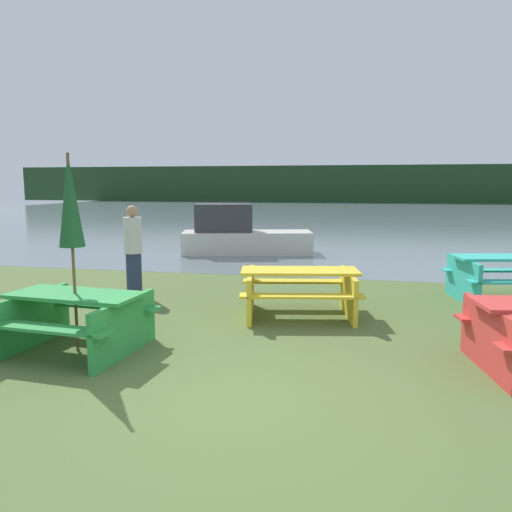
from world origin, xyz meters
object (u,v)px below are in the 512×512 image
at_px(picnic_table_green, 76,316).
at_px(picnic_table_teal, 506,274).
at_px(picnic_table_yellow, 299,287).
at_px(boat, 241,236).
at_px(person, 133,250).
at_px(umbrella_darkgreen, 70,202).

relative_size(picnic_table_green, picnic_table_teal, 0.85).
xyz_separation_m(picnic_table_yellow, picnic_table_teal, (3.41, 1.69, 0.03)).
bearing_deg(boat, person, -109.65).
xyz_separation_m(picnic_table_yellow, boat, (-2.55, 6.60, 0.08)).
xyz_separation_m(picnic_table_green, picnic_table_yellow, (2.48, 2.22, 0.01)).
height_order(umbrella_darkgreen, person, umbrella_darkgreen).
bearing_deg(picnic_table_yellow, boat, 111.09).
distance_m(umbrella_darkgreen, person, 3.31).
distance_m(picnic_table_yellow, umbrella_darkgreen, 3.60).
height_order(picnic_table_green, person, person).
distance_m(picnic_table_teal, boat, 7.72).
distance_m(umbrella_darkgreen, boat, 8.91).
relative_size(picnic_table_green, boat, 0.44).
bearing_deg(boat, picnic_table_green, -102.86).
distance_m(picnic_table_green, person, 3.18).
bearing_deg(picnic_table_teal, boat, 140.52).
xyz_separation_m(picnic_table_teal, umbrella_darkgreen, (-5.89, -3.91, 1.35)).
bearing_deg(picnic_table_green, umbrella_darkgreen, 0.00).
bearing_deg(picnic_table_teal, picnic_table_yellow, -153.57).
relative_size(boat, person, 2.38).
xyz_separation_m(picnic_table_green, boat, (-0.06, 8.82, 0.09)).
bearing_deg(picnic_table_green, person, 102.91).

